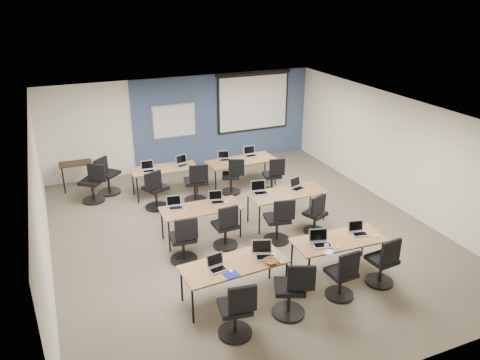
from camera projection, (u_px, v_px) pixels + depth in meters
name	position (u px, v px, depth m)	size (l,w,h in m)	color
floor	(244.00, 233.00, 10.36)	(8.00, 9.00, 0.02)	#6B6354
ceiling	(245.00, 114.00, 9.32)	(8.00, 9.00, 0.02)	white
wall_back	(183.00, 123.00, 13.66)	(8.00, 0.04, 2.70)	beige
wall_front	(383.00, 299.00, 6.02)	(8.00, 0.04, 2.70)	beige
wall_left	(41.00, 209.00, 8.40)	(0.04, 9.00, 2.70)	beige
wall_right	(397.00, 152.00, 11.28)	(0.04, 9.00, 2.70)	beige
blue_accent_panel	(224.00, 119.00, 14.09)	(5.50, 0.04, 2.70)	#3D5977
whiteboard	(174.00, 121.00, 13.45)	(1.28, 0.03, 0.98)	silver
projector_screen	(253.00, 99.00, 14.16)	(2.40, 0.10, 1.82)	black
training_table_front_left	(234.00, 266.00, 7.91)	(1.81, 0.75, 0.73)	brown
training_table_front_right	(339.00, 242.00, 8.67)	(1.74, 0.73, 0.73)	brown
training_table_mid_left	(201.00, 210.00, 9.90)	(1.69, 0.71, 0.73)	#A16639
training_table_mid_right	(287.00, 194.00, 10.62)	(1.78, 0.74, 0.73)	olive
training_table_back_left	(164.00, 170.00, 12.03)	(1.67, 0.70, 0.73)	brown
training_table_back_right	(241.00, 162.00, 12.56)	(1.86, 0.77, 0.73)	olive
laptop_0	(217.00, 265.00, 7.74)	(0.30, 0.26, 0.23)	#A0A0A9
mouse_0	(231.00, 271.00, 7.67)	(0.06, 0.09, 0.03)	white
task_chair_0	(237.00, 314.00, 7.16)	(0.54, 0.54, 1.02)	black
laptop_1	(264.00, 253.00, 8.09)	(0.36, 0.30, 0.27)	#B1B1B5
mouse_1	(280.00, 262.00, 7.92)	(0.06, 0.10, 0.04)	white
task_chair_1	(292.00, 294.00, 7.62)	(0.59, 0.55, 1.03)	black
laptop_2	(321.00, 241.00, 8.47)	(0.35, 0.29, 0.26)	#ADADBB
mouse_2	(338.00, 247.00, 8.37)	(0.05, 0.09, 0.03)	white
task_chair_2	(342.00, 278.00, 8.07)	(0.50, 0.50, 0.99)	black
laptop_3	(358.00, 231.00, 8.83)	(0.30, 0.25, 0.23)	silver
mouse_3	(376.00, 235.00, 8.76)	(0.07, 0.10, 0.04)	white
task_chair_3	(383.00, 265.00, 8.43)	(0.52, 0.52, 1.00)	black
laptop_4	(175.00, 205.00, 9.86)	(0.31, 0.27, 0.24)	silver
mouse_4	(186.00, 209.00, 9.78)	(0.06, 0.09, 0.03)	white
task_chair_4	(184.00, 243.00, 9.12)	(0.55, 0.55, 1.02)	black
laptop_5	(217.00, 199.00, 10.12)	(0.30, 0.26, 0.23)	#B2B2B3
mouse_5	(226.00, 202.00, 10.09)	(0.06, 0.10, 0.04)	white
task_chair_5	(226.00, 230.00, 9.63)	(0.52, 0.52, 1.00)	black
laptop_6	(260.00, 190.00, 10.56)	(0.35, 0.29, 0.26)	silver
mouse_6	(277.00, 193.00, 10.52)	(0.06, 0.10, 0.04)	white
task_chair_6	(279.00, 224.00, 9.84)	(0.56, 0.56, 1.04)	black
laptop_7	(297.00, 186.00, 10.78)	(0.32, 0.27, 0.25)	silver
mouse_7	(307.00, 190.00, 10.70)	(0.06, 0.09, 0.03)	white
task_chair_7	(315.00, 217.00, 10.20)	(0.50, 0.47, 0.96)	black
laptop_8	(148.00, 169.00, 11.80)	(0.33, 0.28, 0.25)	#B3B3BA
mouse_8	(159.00, 172.00, 11.72)	(0.06, 0.09, 0.03)	white
task_chair_8	(155.00, 193.00, 11.31)	(0.60, 0.56, 1.04)	black
laptop_9	(182.00, 163.00, 12.18)	(0.33, 0.28, 0.25)	silver
mouse_9	(194.00, 168.00, 12.00)	(0.05, 0.09, 0.03)	white
task_chair_9	(196.00, 186.00, 11.68)	(0.57, 0.57, 1.04)	black
laptop_10	(224.00, 158.00, 12.54)	(0.30, 0.26, 0.23)	silver
mouse_10	(232.00, 161.00, 12.46)	(0.05, 0.09, 0.03)	white
task_chair_10	(232.00, 179.00, 12.17)	(0.54, 0.51, 0.99)	black
laptop_11	(250.00, 153.00, 12.86)	(0.33, 0.28, 0.25)	#B9B9BD
mouse_11	(267.00, 156.00, 12.79)	(0.05, 0.09, 0.03)	white
task_chair_11	(273.00, 178.00, 12.23)	(0.50, 0.50, 0.98)	black
blue_mousepad	(231.00, 274.00, 7.59)	(0.24, 0.20, 0.01)	#191B9C
snack_bowl	(271.00, 261.00, 7.91)	(0.27, 0.27, 0.07)	brown
snack_plate	(328.00, 252.00, 8.22)	(0.18, 0.18, 0.01)	white
coffee_cup	(326.00, 247.00, 8.32)	(0.08, 0.08, 0.07)	white
utility_table	(76.00, 167.00, 12.34)	(0.83, 0.46, 0.75)	#372213
spare_chair_a	(107.00, 178.00, 12.13)	(0.68, 0.58, 1.05)	black
spare_chair_b	(93.00, 186.00, 11.69)	(0.64, 0.57, 1.04)	black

